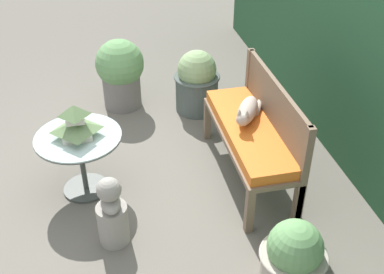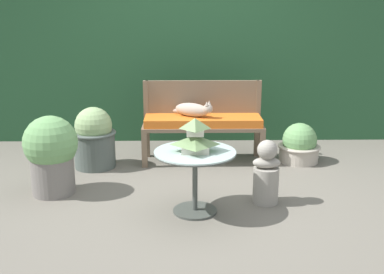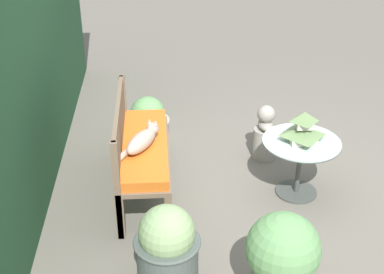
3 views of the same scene
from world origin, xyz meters
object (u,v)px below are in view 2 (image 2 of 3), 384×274
garden_bust (266,175)px  potted_plant_hedge_corner (94,138)px  potted_plant_patio_mid (299,145)px  potted_plant_bench_right (51,153)px  cat (193,110)px  patio_table (195,164)px  garden_bench (203,124)px  pagoda_birdhouse (195,137)px

garden_bust → potted_plant_hedge_corner: (-1.72, 1.03, 0.06)m
garden_bust → potted_plant_hedge_corner: 2.00m
potted_plant_patio_mid → potted_plant_bench_right: (-2.55, -0.91, 0.21)m
cat → potted_plant_patio_mid: bearing=28.3°
patio_table → potted_plant_bench_right: bearing=161.1°
garden_bench → potted_plant_bench_right: potted_plant_bench_right is taller
cat → pagoda_birdhouse: pagoda_birdhouse is taller
garden_bust → potted_plant_bench_right: size_ratio=0.78×
pagoda_birdhouse → potted_plant_bench_right: (-1.33, 0.46, -0.27)m
garden_bench → potted_plant_hedge_corner: size_ratio=2.02×
garden_bench → potted_plant_patio_mid: (1.10, -0.02, -0.25)m
potted_plant_bench_right → garden_bust: bearing=-7.7°
cat → potted_plant_patio_mid: 1.27m
cat → potted_plant_hedge_corner: (-1.09, -0.18, -0.28)m
potted_plant_patio_mid → potted_plant_bench_right: size_ratio=0.64×
cat → potted_plant_bench_right: 1.66m
potted_plant_hedge_corner → garden_bench: bearing=8.1°
garden_bench → pagoda_birdhouse: bearing=-95.0°
potted_plant_patio_mid → patio_table: bearing=-131.8°
garden_bench → potted_plant_patio_mid: 1.13m
cat → potted_plant_bench_right: (-1.35, -0.95, -0.20)m
garden_bust → potted_plant_patio_mid: garden_bust is taller
potted_plant_bench_right → garden_bench: bearing=32.7°
garden_bench → potted_plant_bench_right: bearing=-147.3°
potted_plant_bench_right → cat: bearing=35.0°
garden_bust → potted_plant_hedge_corner: size_ratio=0.88×
garden_bust → potted_plant_bench_right: 2.00m
garden_bench → cat: cat is taller
cat → potted_plant_bench_right: potted_plant_bench_right is taller
pagoda_birdhouse → potted_plant_patio_mid: (1.22, 1.37, -0.48)m
pagoda_birdhouse → potted_plant_patio_mid: 1.90m
garden_bust → pagoda_birdhouse: bearing=-165.6°
garden_bench → cat: size_ratio=2.99×
potted_plant_patio_mid → pagoda_birdhouse: bearing=-131.8°
garden_bench → potted_plant_hedge_corner: (-1.20, -0.17, -0.11)m
cat → potted_plant_hedge_corner: cat is taller
cat → pagoda_birdhouse: bearing=-60.7°
patio_table → potted_plant_bench_right: 1.41m
potted_plant_patio_mid → potted_plant_bench_right: potted_plant_bench_right is taller
patio_table → potted_plant_bench_right: potted_plant_bench_right is taller
garden_bench → garden_bust: size_ratio=2.30×
potted_plant_patio_mid → cat: bearing=178.4°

